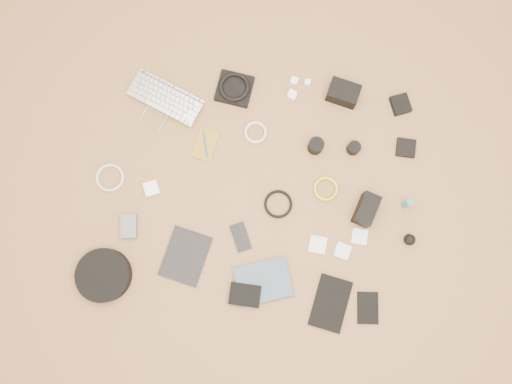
# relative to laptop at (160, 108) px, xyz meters

# --- Properties ---
(room_shell) EXTENTS (4.04, 4.04, 2.58)m
(room_shell) POSITION_rel_laptop_xyz_m (0.47, -0.36, 1.24)
(room_shell) COLOR olive
(room_shell) RESTS_ON ground
(laptop) EXTENTS (0.40, 0.34, 0.03)m
(laptop) POSITION_rel_laptop_xyz_m (0.00, 0.00, 0.00)
(laptop) COLOR #B8B7BC
(laptop) RESTS_ON ground
(headphone_pouch) EXTENTS (0.18, 0.17, 0.03)m
(headphone_pouch) POSITION_rel_laptop_xyz_m (0.32, 0.11, 0.00)
(headphone_pouch) COLOR black
(headphone_pouch) RESTS_ON ground
(headphones) EXTENTS (0.15, 0.15, 0.02)m
(headphones) POSITION_rel_laptop_xyz_m (0.32, 0.11, 0.02)
(headphones) COLOR black
(headphones) RESTS_ON headphone_pouch
(charger_a) EXTENTS (0.04, 0.04, 0.03)m
(charger_a) POSITION_rel_laptop_xyz_m (0.58, 0.11, 0.00)
(charger_a) COLOR white
(charger_a) RESTS_ON ground
(charger_b) EXTENTS (0.03, 0.03, 0.02)m
(charger_b) POSITION_rel_laptop_xyz_m (0.64, 0.17, -0.00)
(charger_b) COLOR white
(charger_b) RESTS_ON ground
(charger_c) EXTENTS (0.04, 0.04, 0.03)m
(charger_c) POSITION_rel_laptop_xyz_m (0.58, 0.17, 0.00)
(charger_c) COLOR white
(charger_c) RESTS_ON ground
(charger_d) EXTENTS (0.04, 0.04, 0.03)m
(charger_d) POSITION_rel_laptop_xyz_m (0.58, 0.10, 0.00)
(charger_d) COLOR white
(charger_d) RESTS_ON ground
(dslr_camera) EXTENTS (0.15, 0.12, 0.08)m
(dslr_camera) POSITION_rel_laptop_xyz_m (0.80, 0.12, 0.03)
(dslr_camera) COLOR black
(dslr_camera) RESTS_ON ground
(lens_pouch) EXTENTS (0.10, 0.11, 0.03)m
(lens_pouch) POSITION_rel_laptop_xyz_m (1.06, 0.10, 0.00)
(lens_pouch) COLOR black
(lens_pouch) RESTS_ON ground
(notebook_olive) EXTENTS (0.12, 0.16, 0.01)m
(notebook_olive) POSITION_rel_laptop_xyz_m (0.21, -0.15, -0.01)
(notebook_olive) COLOR olive
(notebook_olive) RESTS_ON ground
(pen_blue) EXTENTS (0.04, 0.12, 0.01)m
(pen_blue) POSITION_rel_laptop_xyz_m (0.21, -0.15, -0.00)
(pen_blue) COLOR #1543B1
(pen_blue) RESTS_ON notebook_olive
(cable_white_a) EXTENTS (0.11, 0.11, 0.01)m
(cable_white_a) POSITION_rel_laptop_xyz_m (0.43, -0.08, -0.01)
(cable_white_a) COLOR silver
(cable_white_a) RESTS_ON ground
(lens_a) EXTENTS (0.09, 0.09, 0.07)m
(lens_a) POSITION_rel_laptop_xyz_m (0.70, -0.12, 0.02)
(lens_a) COLOR black
(lens_a) RESTS_ON ground
(lens_b) EXTENTS (0.06, 0.06, 0.05)m
(lens_b) POSITION_rel_laptop_xyz_m (0.86, -0.12, 0.01)
(lens_b) COLOR black
(lens_b) RESTS_ON ground
(card_reader) EXTENTS (0.09, 0.09, 0.02)m
(card_reader) POSITION_rel_laptop_xyz_m (1.10, -0.09, -0.00)
(card_reader) COLOR black
(card_reader) RESTS_ON ground
(power_brick) EXTENTS (0.08, 0.08, 0.03)m
(power_brick) POSITION_rel_laptop_xyz_m (0.00, -0.37, 0.00)
(power_brick) COLOR white
(power_brick) RESTS_ON ground
(cable_white_b) EXTENTS (0.15, 0.15, 0.01)m
(cable_white_b) POSITION_rel_laptop_xyz_m (-0.18, -0.33, -0.01)
(cable_white_b) COLOR silver
(cable_white_b) RESTS_ON ground
(cable_black) EXTENTS (0.14, 0.14, 0.01)m
(cable_black) POSITION_rel_laptop_xyz_m (0.56, -0.39, -0.01)
(cable_black) COLOR black
(cable_black) RESTS_ON ground
(cable_yellow) EXTENTS (0.13, 0.13, 0.01)m
(cable_yellow) POSITION_rel_laptop_xyz_m (0.76, -0.31, -0.01)
(cable_yellow) COLOR gold
(cable_yellow) RESTS_ON ground
(flash) EXTENTS (0.11, 0.15, 0.10)m
(flash) POSITION_rel_laptop_xyz_m (0.93, -0.39, 0.04)
(flash) COLOR black
(flash) RESTS_ON ground
(lens_cleaner) EXTENTS (0.03, 0.03, 0.09)m
(lens_cleaner) POSITION_rel_laptop_xyz_m (1.10, -0.35, 0.03)
(lens_cleaner) COLOR teal
(lens_cleaner) RESTS_ON ground
(battery_charger) EXTENTS (0.08, 0.11, 0.03)m
(battery_charger) POSITION_rel_laptop_xyz_m (-0.08, -0.54, 0.00)
(battery_charger) COLOR #5E5E63
(battery_charger) RESTS_ON ground
(tablet) EXTENTS (0.22, 0.26, 0.01)m
(tablet) POSITION_rel_laptop_xyz_m (0.18, -0.64, -0.01)
(tablet) COLOR black
(tablet) RESTS_ON ground
(phone) EXTENTS (0.11, 0.14, 0.01)m
(phone) POSITION_rel_laptop_xyz_m (0.41, -0.54, -0.01)
(phone) COLOR black
(phone) RESTS_ON ground
(filter_case_left) EXTENTS (0.08, 0.08, 0.01)m
(filter_case_left) POSITION_rel_laptop_xyz_m (0.74, -0.55, -0.01)
(filter_case_left) COLOR silver
(filter_case_left) RESTS_ON ground
(filter_case_mid) EXTENTS (0.08, 0.08, 0.01)m
(filter_case_mid) POSITION_rel_laptop_xyz_m (0.85, -0.57, -0.01)
(filter_case_mid) COLOR silver
(filter_case_mid) RESTS_ON ground
(filter_case_right) EXTENTS (0.07, 0.07, 0.01)m
(filter_case_right) POSITION_rel_laptop_xyz_m (0.91, -0.50, -0.01)
(filter_case_right) COLOR silver
(filter_case_right) RESTS_ON ground
(air_blower) EXTENTS (0.06, 0.06, 0.05)m
(air_blower) POSITION_rel_laptop_xyz_m (1.12, -0.50, 0.01)
(air_blower) COLOR black
(air_blower) RESTS_ON ground
(headphone_case) EXTENTS (0.27, 0.27, 0.06)m
(headphone_case) POSITION_rel_laptop_xyz_m (-0.15, -0.75, 0.02)
(headphone_case) COLOR black
(headphone_case) RESTS_ON ground
(drive_case) EXTENTS (0.13, 0.10, 0.03)m
(drive_case) POSITION_rel_laptop_xyz_m (0.44, -0.78, 0.00)
(drive_case) COLOR black
(drive_case) RESTS_ON ground
(paperback) EXTENTS (0.27, 0.23, 0.02)m
(paperback) POSITION_rel_laptop_xyz_m (0.54, -0.81, -0.00)
(paperback) COLOR #3C5366
(paperback) RESTS_ON ground
(notebook_black_a) EXTENTS (0.18, 0.24, 0.02)m
(notebook_black_a) POSITION_rel_laptop_xyz_m (0.81, -0.79, -0.01)
(notebook_black_a) COLOR black
(notebook_black_a) RESTS_ON ground
(notebook_black_b) EXTENTS (0.09, 0.14, 0.01)m
(notebook_black_b) POSITION_rel_laptop_xyz_m (0.96, -0.80, -0.01)
(notebook_black_b) COLOR black
(notebook_black_b) RESTS_ON ground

